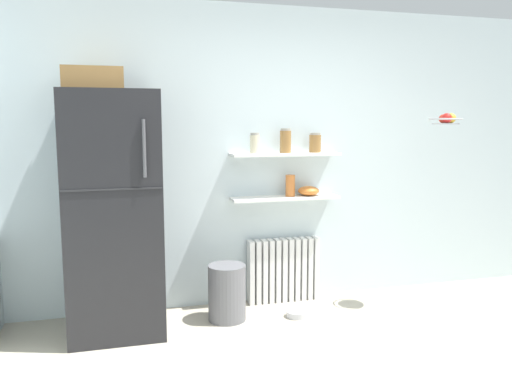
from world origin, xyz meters
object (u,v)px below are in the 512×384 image
object	(u,v)px
trash_bin	(227,293)
storage_jar_2	(315,143)
storage_jar_1	(285,141)
shelf_bowl	(309,191)
refrigerator	(113,209)
hanging_fruit_basket	(447,119)
radiator	(283,270)
pet_food_bowl	(297,314)
vase	(290,186)
storage_jar_0	(255,143)

from	to	relation	value
trash_bin	storage_jar_2	bearing A→B (deg)	18.00
storage_jar_1	shelf_bowl	world-z (taller)	storage_jar_1
refrigerator	storage_jar_1	xyz separation A→B (m)	(1.45, 0.24, 0.49)
refrigerator	hanging_fruit_basket	bearing A→B (deg)	-4.35
refrigerator	hanging_fruit_basket	xyz separation A→B (m)	(2.73, -0.21, 0.68)
radiator	pet_food_bowl	world-z (taller)	radiator
storage_jar_1	vase	xyz separation A→B (m)	(0.05, -0.00, -0.39)
radiator	hanging_fruit_basket	bearing A→B (deg)	-20.64
refrigerator	pet_food_bowl	world-z (taller)	refrigerator
refrigerator	pet_food_bowl	distance (m)	1.72
radiator	storage_jar_0	bearing A→B (deg)	-173.77
radiator	storage_jar_0	distance (m)	1.18
storage_jar_2	vase	size ratio (longest dim) A/B	0.92
storage_jar_2	vase	distance (m)	0.44
shelf_bowl	hanging_fruit_basket	distance (m)	1.31
storage_jar_2	trash_bin	size ratio (longest dim) A/B	0.38
refrigerator	shelf_bowl	size ratio (longest dim) A/B	10.63
storage_jar_0	radiator	bearing A→B (deg)	6.23
refrigerator	storage_jar_0	xyz separation A→B (m)	(1.18, 0.24, 0.48)
storage_jar_0	vase	xyz separation A→B (m)	(0.32, 0.00, -0.37)
trash_bin	radiator	bearing A→B (deg)	27.86
trash_bin	hanging_fruit_basket	bearing A→B (deg)	-5.25
pet_food_bowl	storage_jar_1	bearing A→B (deg)	88.04
storage_jar_0	trash_bin	world-z (taller)	storage_jar_0
storage_jar_1	shelf_bowl	xyz separation A→B (m)	(0.22, -0.00, -0.44)
shelf_bowl	trash_bin	world-z (taller)	shelf_bowl
storage_jar_0	shelf_bowl	distance (m)	0.65
shelf_bowl	storage_jar_2	bearing A→B (deg)	-0.00
refrigerator	hanging_fruit_basket	world-z (taller)	refrigerator
refrigerator	storage_jar_0	size ratio (longest dim) A/B	11.38
pet_food_bowl	hanging_fruit_basket	xyz separation A→B (m)	(1.29, -0.08, 1.60)
storage_jar_2	pet_food_bowl	xyz separation A→B (m)	(-0.29, -0.37, -1.40)
hanging_fruit_basket	pet_food_bowl	bearing A→B (deg)	176.40
trash_bin	hanging_fruit_basket	size ratio (longest dim) A/B	1.67
vase	shelf_bowl	distance (m)	0.18
radiator	storage_jar_0	xyz separation A→B (m)	(-0.27, -0.03, 1.14)
pet_food_bowl	storage_jar_0	bearing A→B (deg)	125.38
radiator	vase	world-z (taller)	vase
storage_jar_0	trash_bin	size ratio (longest dim) A/B	0.38
shelf_bowl	trash_bin	bearing A→B (deg)	-160.88
storage_jar_1	trash_bin	distance (m)	1.38
refrigerator	vase	size ratio (longest dim) A/B	10.54
shelf_bowl	hanging_fruit_basket	world-z (taller)	hanging_fruit_basket
radiator	storage_jar_1	distance (m)	1.16
storage_jar_1	shelf_bowl	bearing A→B (deg)	-0.00
vase	shelf_bowl	world-z (taller)	vase
storage_jar_0	storage_jar_1	xyz separation A→B (m)	(0.27, 0.00, 0.02)
storage_jar_1	hanging_fruit_basket	xyz separation A→B (m)	(1.27, -0.45, 0.18)
refrigerator	radiator	distance (m)	1.62
vase	pet_food_bowl	size ratio (longest dim) A/B	1.08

